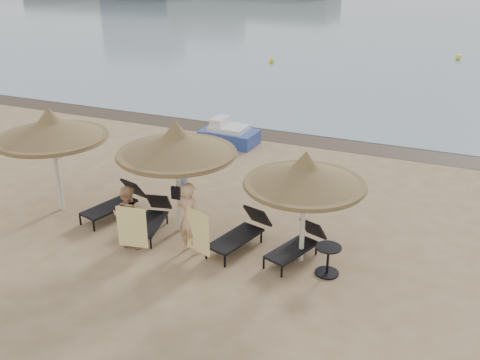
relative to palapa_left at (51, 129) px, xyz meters
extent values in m
plane|color=tan|center=(4.10, -0.54, -2.47)|extent=(160.00, 160.00, 0.00)
cube|color=gray|center=(4.10, 79.46, -2.45)|extent=(200.00, 140.00, 0.03)
cube|color=#453527|center=(4.10, 8.86, -2.46)|extent=(200.00, 1.60, 0.01)
cylinder|color=silver|center=(0.00, 0.00, -1.34)|extent=(0.13, 0.13, 2.26)
cone|color=olive|center=(0.00, 0.00, 0.03)|extent=(3.13, 3.13, 0.59)
cone|color=olive|center=(0.00, 0.00, 0.39)|extent=(0.75, 0.75, 0.48)
cylinder|color=olive|center=(0.00, 0.00, -0.25)|extent=(3.06, 3.06, 0.11)
cylinder|color=silver|center=(3.82, 0.26, -1.33)|extent=(0.13, 0.13, 2.27)
cone|color=olive|center=(3.82, 0.26, 0.04)|extent=(3.13, 3.13, 0.59)
cone|color=olive|center=(3.82, 0.26, 0.39)|extent=(0.76, 0.76, 0.49)
cylinder|color=olive|center=(3.82, 0.26, -0.24)|extent=(3.07, 3.07, 0.11)
cylinder|color=silver|center=(7.29, 0.06, -1.42)|extent=(0.12, 0.12, 2.08)
cone|color=olive|center=(7.29, 0.06, -0.16)|extent=(2.88, 2.88, 0.55)
cone|color=olive|center=(7.29, 0.06, 0.16)|extent=(0.69, 0.69, 0.45)
cylinder|color=olive|center=(7.29, 0.06, -0.42)|extent=(2.82, 2.82, 0.10)
cylinder|color=black|center=(1.13, -0.59, -2.32)|extent=(0.05, 0.05, 0.30)
cylinder|color=black|center=(1.71, -0.74, -2.32)|extent=(0.05, 0.05, 0.30)
cylinder|color=black|center=(1.51, 0.84, -2.32)|extent=(0.05, 0.05, 0.30)
cylinder|color=black|center=(2.09, 0.69, -2.32)|extent=(0.05, 0.05, 0.30)
cube|color=black|center=(1.62, 0.10, -2.14)|extent=(1.04, 1.70, 0.06)
cube|color=black|center=(1.86, 1.00, -1.88)|extent=(0.75, 0.60, 0.60)
cylinder|color=black|center=(3.07, -1.05, -2.33)|extent=(0.05, 0.05, 0.28)
cylinder|color=black|center=(3.61, -0.92, -2.33)|extent=(0.05, 0.05, 0.28)
cylinder|color=black|center=(2.76, 0.30, -2.33)|extent=(0.05, 0.05, 0.28)
cylinder|color=black|center=(3.30, 0.42, -2.33)|extent=(0.05, 0.05, 0.28)
cube|color=black|center=(3.18, -0.27, -2.16)|extent=(0.93, 1.58, 0.06)
cube|color=black|center=(2.98, 0.58, -1.92)|extent=(0.69, 0.54, 0.56)
cylinder|color=black|center=(5.13, -0.82, -2.32)|extent=(0.05, 0.05, 0.30)
cylinder|color=black|center=(5.71, -0.97, -2.32)|extent=(0.05, 0.05, 0.30)
cylinder|color=black|center=(5.51, 0.62, -2.32)|extent=(0.05, 0.05, 0.30)
cylinder|color=black|center=(6.09, 0.47, -2.32)|extent=(0.05, 0.05, 0.30)
cube|color=black|center=(5.62, -0.12, -2.14)|extent=(1.05, 1.71, 0.06)
cube|color=black|center=(5.86, 0.78, -1.88)|extent=(0.75, 0.60, 0.60)
cylinder|color=black|center=(6.59, -0.66, -2.33)|extent=(0.05, 0.05, 0.27)
cylinder|color=black|center=(7.10, -0.85, -2.33)|extent=(0.05, 0.05, 0.27)
cylinder|color=black|center=(7.05, 0.63, -2.33)|extent=(0.05, 0.05, 0.27)
cylinder|color=black|center=(7.57, 0.44, -2.33)|extent=(0.05, 0.05, 0.27)
cube|color=black|center=(7.09, -0.06, -2.16)|extent=(1.07, 1.59, 0.06)
cube|color=black|center=(7.39, 0.75, -1.93)|extent=(0.71, 0.59, 0.55)
cylinder|color=black|center=(8.04, -0.28, -2.45)|extent=(0.56, 0.56, 0.04)
cylinder|color=black|center=(8.04, -0.28, -2.11)|extent=(0.06, 0.06, 0.68)
cylinder|color=black|center=(8.04, -0.28, -1.75)|extent=(0.60, 0.60, 0.03)
imported|color=tan|center=(3.01, -0.96, -1.51)|extent=(0.96, 0.71, 1.91)
imported|color=tan|center=(4.62, -0.65, -1.36)|extent=(1.11, 0.82, 2.21)
cube|color=yellow|center=(3.36, -1.31, -1.71)|extent=(0.77, 0.16, 1.09)
cube|color=yellow|center=(4.97, -0.90, -1.69)|extent=(0.76, 0.31, 1.13)
cube|color=white|center=(3.82, 0.44, -1.16)|extent=(0.32, 0.13, 0.40)
cube|color=black|center=(3.82, 0.10, -1.29)|extent=(0.25, 0.10, 0.35)
cube|color=#28408F|center=(2.16, 7.20, -2.19)|extent=(2.24, 1.39, 0.54)
cube|color=silver|center=(2.16, 7.20, -1.85)|extent=(1.44, 1.15, 0.25)
cube|color=silver|center=(1.77, 7.22, -1.63)|extent=(0.54, 0.91, 0.35)
sphere|color=yellow|center=(-1.85, 23.14, -2.28)|extent=(0.37, 0.37, 0.37)
sphere|color=yellow|center=(9.64, 29.26, -2.28)|extent=(0.38, 0.38, 0.38)
camera|label=1|loc=(10.35, -10.92, 4.56)|focal=40.00mm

